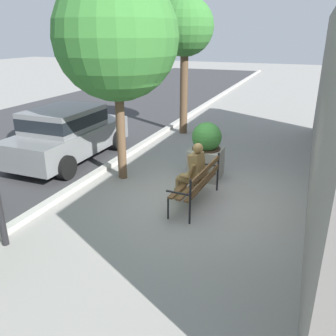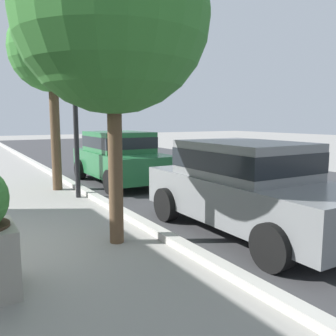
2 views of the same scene
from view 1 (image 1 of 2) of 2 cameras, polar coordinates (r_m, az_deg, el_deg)
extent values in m
plane|color=gray|center=(8.12, 4.66, -4.94)|extent=(80.00, 80.00, 0.00)
cube|color=#B2AFA8|center=(9.28, -12.67, -1.58)|extent=(60.00, 0.20, 0.12)
cube|color=gray|center=(8.65, 25.15, 9.04)|extent=(12.00, 0.50, 4.08)
cube|color=brown|center=(7.66, 5.40, -2.90)|extent=(1.70, 0.21, 0.04)
cube|color=brown|center=(7.72, 4.14, -2.67)|extent=(1.70, 0.21, 0.04)
cube|color=brown|center=(7.78, 2.91, -2.45)|extent=(1.70, 0.21, 0.04)
cube|color=brown|center=(7.57, 6.08, -1.84)|extent=(1.70, 0.13, 0.11)
cube|color=brown|center=(7.49, 6.14, -0.28)|extent=(1.70, 0.13, 0.11)
cylinder|color=black|center=(7.15, 0.01, -6.62)|extent=(0.04, 0.04, 0.45)
cylinder|color=black|center=(6.88, 3.58, -5.53)|extent=(0.04, 0.04, 0.95)
cube|color=black|center=(6.91, 1.52, -4.04)|extent=(0.06, 0.48, 0.03)
cylinder|color=black|center=(8.63, 4.99, -1.69)|extent=(0.04, 0.04, 0.45)
cylinder|color=black|center=(8.40, 8.04, -0.63)|extent=(0.04, 0.04, 0.95)
cube|color=black|center=(8.43, 6.35, 0.57)|extent=(0.06, 0.48, 0.03)
cube|color=olive|center=(7.78, 3.98, -1.58)|extent=(0.39, 0.37, 0.16)
cube|color=olive|center=(7.63, 4.71, 0.49)|extent=(0.40, 0.34, 0.55)
sphere|color=olive|center=(7.50, 4.86, 3.20)|extent=(0.22, 0.22, 0.22)
cylinder|color=olive|center=(7.47, 3.81, -0.34)|extent=(0.12, 0.19, 0.29)
cylinder|color=olive|center=(7.58, 2.80, -1.37)|extent=(0.12, 0.28, 0.10)
cylinder|color=olive|center=(7.84, 5.29, 0.66)|extent=(0.12, 0.19, 0.29)
cylinder|color=olive|center=(7.96, 4.37, -0.29)|extent=(0.12, 0.28, 0.10)
cylinder|color=olive|center=(7.78, 2.76, -1.87)|extent=(0.19, 0.38, 0.14)
cylinder|color=olive|center=(7.97, 1.58, -3.40)|extent=(0.11, 0.11, 0.50)
cube|color=olive|center=(8.09, 1.20, -4.70)|extent=(0.15, 0.25, 0.07)
cylinder|color=olive|center=(7.93, 3.37, -1.44)|extent=(0.19, 0.38, 0.14)
cylinder|color=olive|center=(8.12, 2.21, -2.95)|extent=(0.11, 0.11, 0.50)
cube|color=olive|center=(8.23, 1.82, -4.23)|extent=(0.15, 0.25, 0.07)
cube|color=olive|center=(8.33, 2.02, -3.57)|extent=(0.30, 0.22, 0.16)
cube|color=gray|center=(9.19, 6.11, 0.78)|extent=(0.80, 0.80, 0.77)
cylinder|color=#38281C|center=(9.06, 6.21, 3.14)|extent=(0.72, 0.72, 0.03)
sphere|color=#387A33|center=(8.98, 6.28, 4.99)|extent=(0.75, 0.75, 0.75)
cylinder|color=brown|center=(8.93, -7.63, 5.73)|extent=(0.22, 0.22, 2.44)
sphere|color=#387A33|center=(8.62, -8.37, 20.16)|extent=(2.89, 2.89, 2.89)
cylinder|color=brown|center=(13.16, 2.57, 12.15)|extent=(0.28, 0.28, 3.05)
sphere|color=#387A33|center=(13.00, 2.74, 21.88)|extent=(1.99, 1.99, 1.99)
cube|color=slate|center=(10.80, -15.67, 4.45)|extent=(4.11, 1.72, 0.70)
cube|color=slate|center=(10.53, -16.50, 7.62)|extent=(2.14, 1.57, 0.60)
cube|color=black|center=(10.53, -16.50, 7.62)|extent=(2.15, 1.59, 0.33)
cylinder|color=black|center=(12.40, -15.06, 5.20)|extent=(0.64, 0.22, 0.64)
cylinder|color=black|center=(11.49, -8.17, 4.49)|extent=(0.64, 0.22, 0.64)
cylinder|color=black|center=(10.49, -23.56, 1.29)|extent=(0.64, 0.22, 0.64)
cylinder|color=black|center=(9.40, -16.13, 0.08)|extent=(0.64, 0.22, 0.64)
camera|label=2|loc=(12.90, 12.23, 13.40)|focal=38.19mm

